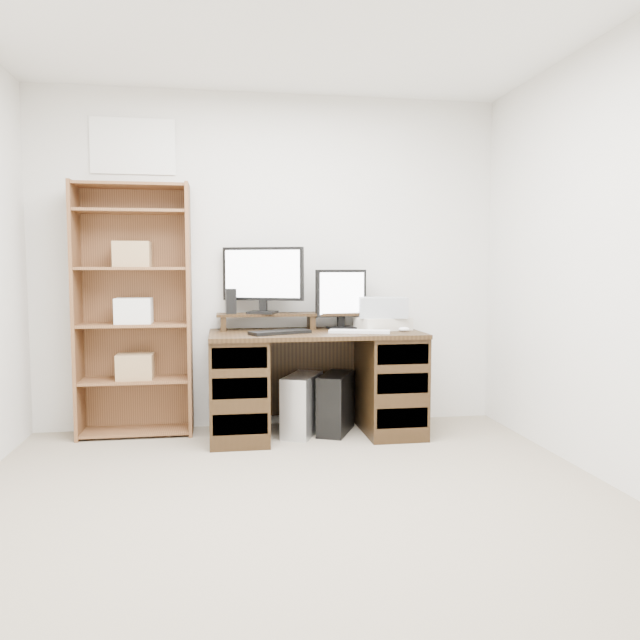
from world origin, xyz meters
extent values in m
cube|color=gray|center=(0.00, 0.00, -0.01)|extent=(3.50, 4.00, 0.02)
cube|color=silver|center=(0.00, 2.01, 1.25)|extent=(3.50, 0.02, 2.50)
cube|color=silver|center=(0.00, -2.01, 1.25)|extent=(3.50, 0.02, 2.50)
cube|color=white|center=(-0.99, 1.99, 2.08)|extent=(0.60, 0.01, 0.40)
cube|color=black|center=(0.29, 1.63, 0.73)|extent=(1.50, 0.70, 0.03)
cube|color=black|center=(-0.26, 1.63, 0.36)|extent=(0.40, 0.66, 0.72)
cube|color=black|center=(0.84, 1.63, 0.36)|extent=(0.40, 0.66, 0.72)
cube|color=black|center=(0.29, 1.96, 0.40)|extent=(1.48, 0.02, 0.65)
cube|color=black|center=(-0.26, 1.30, 0.18)|extent=(0.36, 0.01, 0.14)
cube|color=black|center=(-0.26, 1.30, 0.42)|extent=(0.36, 0.01, 0.14)
cube|color=black|center=(-0.26, 1.30, 0.62)|extent=(0.36, 0.01, 0.14)
cube|color=black|center=(0.84, 1.30, 0.18)|extent=(0.36, 0.01, 0.14)
cube|color=black|center=(0.84, 1.30, 0.42)|extent=(0.36, 0.01, 0.14)
cube|color=black|center=(0.84, 1.30, 0.62)|extent=(0.36, 0.01, 0.14)
cube|color=black|center=(-0.36, 1.85, 0.80)|extent=(0.04, 0.20, 0.10)
cube|color=black|center=(0.29, 1.85, 0.80)|extent=(0.04, 0.20, 0.10)
cube|color=black|center=(0.94, 1.85, 0.80)|extent=(0.04, 0.20, 0.10)
cube|color=black|center=(0.29, 1.85, 0.86)|extent=(1.40, 0.22, 0.02)
cube|color=black|center=(-0.08, 1.82, 0.88)|extent=(0.25, 0.22, 0.02)
cube|color=black|center=(-0.07, 1.84, 0.94)|extent=(0.06, 0.05, 0.11)
cube|color=black|center=(-0.07, 1.84, 1.16)|extent=(0.58, 0.27, 0.39)
cube|color=white|center=(-0.08, 1.82, 1.16)|extent=(0.52, 0.22, 0.35)
cube|color=black|center=(0.51, 1.78, 0.76)|extent=(0.22, 0.19, 0.02)
cube|color=black|center=(0.51, 1.80, 0.82)|extent=(0.06, 0.04, 0.11)
cube|color=black|center=(0.51, 1.80, 1.02)|extent=(0.40, 0.14, 0.35)
cube|color=white|center=(0.51, 1.78, 1.02)|extent=(0.35, 0.10, 0.31)
cube|color=black|center=(-0.31, 1.83, 0.96)|extent=(0.08, 0.08, 0.18)
cube|color=black|center=(0.02, 1.51, 0.76)|extent=(0.45, 0.30, 0.02)
cube|color=silver|center=(0.58, 1.50, 0.76)|extent=(0.44, 0.24, 0.02)
ellipsoid|color=white|center=(0.91, 1.54, 0.77)|extent=(0.09, 0.07, 0.03)
cube|color=beige|center=(0.80, 1.71, 0.80)|extent=(0.40, 0.33, 0.09)
cube|color=#999EA3|center=(0.80, 1.71, 0.91)|extent=(0.38, 0.30, 0.15)
cube|color=silver|center=(0.19, 1.66, 0.22)|extent=(0.36, 0.48, 0.43)
cube|color=black|center=(0.44, 1.68, 0.22)|extent=(0.35, 0.47, 0.43)
cube|color=#19FF33|center=(0.36, 1.48, 0.31)|extent=(0.01, 0.01, 0.01)
cube|color=brown|center=(-1.38, 1.83, 0.90)|extent=(0.02, 0.30, 1.80)
cube|color=brown|center=(-0.60, 1.83, 0.90)|extent=(0.02, 0.30, 1.80)
cube|color=brown|center=(-0.99, 1.97, 0.90)|extent=(0.80, 0.01, 1.80)
cube|color=brown|center=(-0.99, 1.83, 0.03)|extent=(0.75, 0.28, 0.02)
cube|color=brown|center=(-0.99, 1.83, 0.40)|extent=(0.75, 0.28, 0.02)
cube|color=brown|center=(-0.99, 1.83, 0.80)|extent=(0.75, 0.28, 0.02)
cube|color=brown|center=(-0.99, 1.83, 1.20)|extent=(0.75, 0.28, 0.02)
cube|color=brown|center=(-0.99, 1.83, 1.60)|extent=(0.75, 0.28, 0.02)
cube|color=brown|center=(-0.99, 1.83, 1.78)|extent=(0.75, 0.28, 0.02)
cube|color=#A07F54|center=(-0.99, 1.83, 0.50)|extent=(0.25, 0.20, 0.18)
cube|color=white|center=(-0.99, 1.83, 0.90)|extent=(0.25, 0.20, 0.18)
cube|color=#A07F54|center=(-0.99, 1.83, 1.30)|extent=(0.25, 0.20, 0.18)
camera|label=1|loc=(-0.38, -2.74, 1.20)|focal=35.00mm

